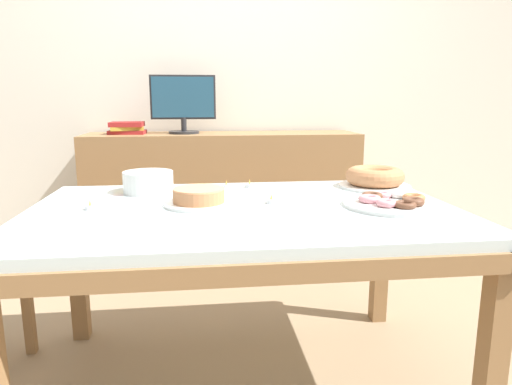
# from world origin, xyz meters

# --- Properties ---
(ground_plane) EXTENTS (12.00, 12.00, 0.00)m
(ground_plane) POSITION_xyz_m (0.00, 0.00, 0.00)
(ground_plane) COLOR #997F60
(wall_back) EXTENTS (8.00, 0.10, 2.60)m
(wall_back) POSITION_xyz_m (0.00, 1.75, 1.30)
(wall_back) COLOR silver
(wall_back) RESTS_ON ground
(dining_table) EXTENTS (1.58, 1.02, 0.72)m
(dining_table) POSITION_xyz_m (0.00, 0.00, 0.64)
(dining_table) COLOR silver
(dining_table) RESTS_ON ground
(sideboard) EXTENTS (1.81, 0.44, 0.89)m
(sideboard) POSITION_xyz_m (0.00, 1.45, 0.44)
(sideboard) COLOR olive
(sideboard) RESTS_ON ground
(computer_monitor) EXTENTS (0.42, 0.20, 0.38)m
(computer_monitor) POSITION_xyz_m (-0.26, 1.44, 1.08)
(computer_monitor) COLOR #262628
(computer_monitor) RESTS_ON sideboard
(book_stack) EXTENTS (0.24, 0.19, 0.08)m
(book_stack) POSITION_xyz_m (-0.62, 1.45, 0.93)
(book_stack) COLOR maroon
(book_stack) RESTS_ON sideboard
(cake_chocolate_round) EXTENTS (0.26, 0.26, 0.07)m
(cake_chocolate_round) POSITION_xyz_m (-0.16, 0.05, 0.75)
(cake_chocolate_round) COLOR white
(cake_chocolate_round) RESTS_ON dining_table
(cake_golden_bundt) EXTENTS (0.32, 0.32, 0.09)m
(cake_golden_bundt) POSITION_xyz_m (0.62, 0.31, 0.76)
(cake_golden_bundt) COLOR white
(cake_golden_bundt) RESTS_ON dining_table
(pastry_platter) EXTENTS (0.37, 0.37, 0.04)m
(pastry_platter) POSITION_xyz_m (0.55, -0.05, 0.73)
(pastry_platter) COLOR white
(pastry_platter) RESTS_ON dining_table
(plate_stack) EXTENTS (0.21, 0.21, 0.09)m
(plate_stack) POSITION_xyz_m (-0.37, 0.32, 0.77)
(plate_stack) COLOR white
(plate_stack) RESTS_ON dining_table
(tealight_left_edge) EXTENTS (0.04, 0.04, 0.04)m
(tealight_left_edge) POSITION_xyz_m (-0.04, 0.37, 0.73)
(tealight_left_edge) COLOR silver
(tealight_left_edge) RESTS_ON dining_table
(tealight_right_edge) EXTENTS (0.04, 0.04, 0.04)m
(tealight_right_edge) POSITION_xyz_m (-0.55, 0.02, 0.73)
(tealight_right_edge) COLOR silver
(tealight_right_edge) RESTS_ON dining_table
(tealight_near_cakes) EXTENTS (0.04, 0.04, 0.04)m
(tealight_near_cakes) POSITION_xyz_m (0.06, 0.37, 0.73)
(tealight_near_cakes) COLOR silver
(tealight_near_cakes) RESTS_ON dining_table
(tealight_near_front) EXTENTS (0.04, 0.04, 0.04)m
(tealight_near_front) POSITION_xyz_m (0.11, 0.04, 0.73)
(tealight_near_front) COLOR silver
(tealight_near_front) RESTS_ON dining_table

